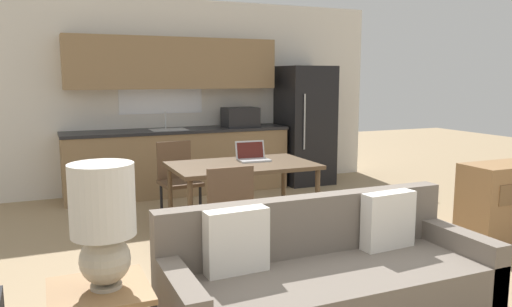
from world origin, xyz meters
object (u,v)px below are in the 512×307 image
at_px(dining_table, 242,170).
at_px(credenza, 510,204).
at_px(couch, 326,277).
at_px(laptop, 252,156).
at_px(dining_chair_near_left, 226,210).
at_px(dining_chair_far_left, 178,177).
at_px(refrigerator, 305,125).
at_px(table_lamp, 103,219).

xyz_separation_m(dining_table, credenza, (2.27, -1.29, -0.28)).
distance_m(couch, laptop, 2.22).
distance_m(dining_table, dining_chair_near_left, 0.91).
bearing_deg(laptop, credenza, -31.24).
height_order(couch, dining_chair_far_left, dining_chair_far_left).
bearing_deg(couch, refrigerator, 62.99).
xyz_separation_m(couch, dining_chair_near_left, (-0.25, 1.22, 0.17)).
distance_m(dining_chair_near_left, laptop, 1.15).
xyz_separation_m(refrigerator, dining_chair_far_left, (-2.31, -1.24, -0.39)).
height_order(table_lamp, dining_chair_near_left, table_lamp).
distance_m(dining_table, dining_chair_far_left, 0.94).
relative_size(refrigerator, table_lamp, 2.73).
relative_size(dining_table, couch, 0.67).
xyz_separation_m(couch, dining_chair_far_left, (-0.25, 2.79, 0.17)).
bearing_deg(dining_chair_near_left, laptop, -124.67).
bearing_deg(dining_chair_far_left, laptop, -50.08).
height_order(refrigerator, laptop, refrigerator).
height_order(couch, credenza, couch).
bearing_deg(dining_table, table_lamp, -127.34).
bearing_deg(dining_table, couch, -96.07).
bearing_deg(credenza, dining_chair_near_left, 169.27).
distance_m(couch, table_lamp, 1.49).
height_order(credenza, dining_chair_far_left, dining_chair_far_left).
relative_size(dining_chair_near_left, laptop, 2.66).
bearing_deg(couch, laptop, 79.85).
bearing_deg(laptop, couch, -97.02).
relative_size(table_lamp, credenza, 0.65).
height_order(refrigerator, dining_chair_far_left, refrigerator).
bearing_deg(dining_table, refrigerator, 47.90).
relative_size(couch, laptop, 6.40).
height_order(couch, laptop, laptop).
relative_size(refrigerator, dining_chair_near_left, 2.00).
height_order(dining_table, couch, couch).
height_order(table_lamp, laptop, table_lamp).
bearing_deg(dining_chair_far_left, dining_table, -64.36).
bearing_deg(refrigerator, dining_chair_near_left, -129.35).
relative_size(refrigerator, laptop, 5.32).
relative_size(dining_table, dining_chair_far_left, 1.62).
relative_size(refrigerator, couch, 0.83).
distance_m(refrigerator, dining_table, 2.76).
height_order(dining_table, laptop, laptop).
bearing_deg(table_lamp, credenza, 11.62).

